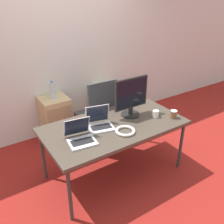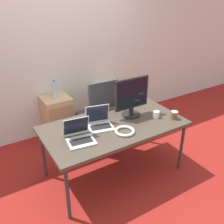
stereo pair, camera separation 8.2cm
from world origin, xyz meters
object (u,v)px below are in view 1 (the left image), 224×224
object	(u,v)px
office_chair	(97,121)
coffee_cup_white	(155,114)
laptop_left	(80,137)
water_bottle	(53,90)
laptop_right	(100,123)
cabinet_left	(56,119)
coffee_cup_brown	(174,114)
cable_coil	(125,131)
cabinet_right	(108,105)
monitor	(131,97)

from	to	relation	value
office_chair	coffee_cup_white	xyz separation A→B (m)	(0.40, -0.82, 0.36)
office_chair	laptop_left	world-z (taller)	office_chair
water_bottle	laptop_right	distance (m)	1.16
office_chair	cabinet_left	xyz separation A→B (m)	(-0.46, 0.50, -0.06)
office_chair	laptop_right	xyz separation A→B (m)	(-0.32, -0.65, 0.36)
laptop_right	coffee_cup_brown	bearing A→B (deg)	-19.68
coffee_cup_white	coffee_cup_brown	distance (m)	0.23
laptop_left	coffee_cup_white	world-z (taller)	laptop_left
coffee_cup_brown	cable_coil	world-z (taller)	coffee_cup_brown
cabinet_left	coffee_cup_brown	xyz separation A→B (m)	(1.03, -1.47, 0.43)
cabinet_right	laptop_right	xyz separation A→B (m)	(-0.84, -1.15, 0.43)
cabinet_left	monitor	xyz separation A→B (m)	(0.62, -1.11, 0.63)
laptop_left	monitor	distance (m)	0.86
office_chair	cabinet_right	distance (m)	0.72
laptop_right	cable_coil	distance (m)	0.33
water_bottle	coffee_cup_white	world-z (taller)	water_bottle
office_chair	cable_coil	bearing A→B (deg)	-98.94
laptop_left	coffee_cup_white	bearing A→B (deg)	-1.24
cabinet_right	coffee_cup_brown	size ratio (longest dim) A/B	6.95
laptop_left	coffee_cup_white	size ratio (longest dim) A/B	3.87
office_chair	monitor	world-z (taller)	monitor
cable_coil	coffee_cup_brown	bearing A→B (deg)	-4.05
water_bottle	cabinet_right	bearing A→B (deg)	-0.13
cabinet_right	cable_coil	bearing A→B (deg)	-114.98
water_bottle	cabinet_left	bearing A→B (deg)	-90.00
laptop_right	cabinet_left	bearing A→B (deg)	96.71
cabinet_right	coffee_cup_white	size ratio (longest dim) A/B	8.10
office_chair	laptop_right	distance (m)	0.81
cabinet_left	coffee_cup_brown	distance (m)	1.85
cabinet_right	monitor	bearing A→B (deg)	-107.68
coffee_cup_brown	cable_coil	bearing A→B (deg)	175.95
laptop_left	coffee_cup_white	xyz separation A→B (m)	(1.06, -0.02, -0.01)
cabinet_right	coffee_cup_brown	distance (m)	1.53
laptop_left	cabinet_left	bearing A→B (deg)	81.42
cabinet_left	cabinet_right	size ratio (longest dim) A/B	1.00
cabinet_right	monitor	xyz separation A→B (m)	(-0.35, -1.11, 0.63)
laptop_left	coffee_cup_white	distance (m)	1.06
water_bottle	monitor	size ratio (longest dim) A/B	0.54
cabinet_right	coffee_cup_white	bearing A→B (deg)	-94.96
coffee_cup_brown	cable_coil	size ratio (longest dim) A/B	0.44
cable_coil	office_chair	bearing A→B (deg)	81.06
office_chair	cabinet_left	size ratio (longest dim) A/B	1.54
water_bottle	coffee_cup_brown	world-z (taller)	water_bottle
office_chair	coffee_cup_white	world-z (taller)	office_chair
water_bottle	laptop_left	distance (m)	1.32
laptop_left	coffee_cup_brown	bearing A→B (deg)	-7.96
cabinet_right	office_chair	bearing A→B (deg)	-135.91
cabinet_right	laptop_right	world-z (taller)	laptop_right
water_bottle	laptop_left	size ratio (longest dim) A/B	0.81
cabinet_left	laptop_left	bearing A→B (deg)	-98.58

